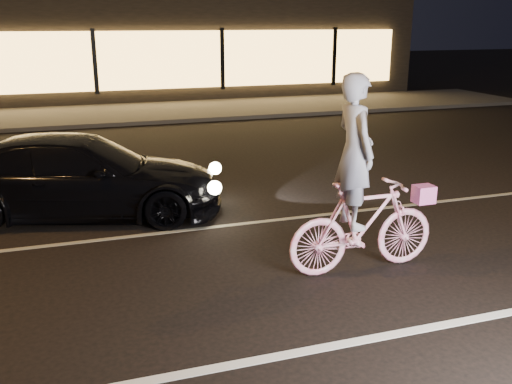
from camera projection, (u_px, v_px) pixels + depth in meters
name	position (u px, v px, depth m)	size (l,w,h in m)	color
ground	(181.00, 295.00, 6.41)	(90.00, 90.00, 0.00)	black
lane_stripe_near	(214.00, 369.00, 5.05)	(60.00, 0.12, 0.01)	silver
lane_stripe_far	(154.00, 234.00, 8.23)	(60.00, 0.10, 0.01)	gray
sidewalk	(102.00, 115.00, 18.21)	(30.00, 4.00, 0.12)	#383533
storefront	(88.00, 41.00, 23.02)	(25.40, 8.42, 4.20)	black
cyclist	(361.00, 204.00, 6.80)	(1.92, 0.66, 2.41)	#FF4689
sedan	(81.00, 176.00, 8.86)	(4.67, 2.83, 1.27)	black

